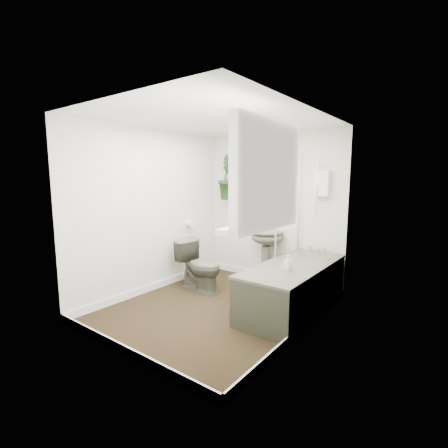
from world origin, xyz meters
The scene contains 22 objects.
floor centered at (0.00, 0.00, -0.01)m, with size 2.30×2.80×0.02m, color black.
ceiling centered at (0.00, 0.00, 2.31)m, with size 2.30×2.80×0.02m, color white.
wall_back centered at (0.00, 1.41, 1.15)m, with size 2.30×0.02×2.30m, color #EEE3C9.
wall_front centered at (0.00, -1.41, 1.15)m, with size 2.30×0.02×2.30m, color #EEE3C9.
wall_left centered at (-1.16, 0.00, 1.15)m, with size 0.02×2.80×2.30m, color #EEE3C9.
wall_right centered at (1.16, 0.00, 1.15)m, with size 0.02×2.80×2.30m, color #EEE3C9.
skirting centered at (0.00, 0.00, 0.05)m, with size 2.30×2.80×0.10m, color white.
bathtub centered at (0.80, 0.50, 0.29)m, with size 0.72×1.72×0.58m, color #505141, non-canonical shape.
bath_screen centered at (0.47, 0.99, 1.28)m, with size 0.04×0.72×1.40m, color silver, non-canonical shape.
shower_box centered at (0.80, 1.34, 1.55)m, with size 0.20×0.10×0.35m, color white.
oval_mirror centered at (0.01, 1.37, 1.50)m, with size 0.46×0.03×0.62m, color tan.
wall_sconce centered at (-0.39, 1.36, 1.40)m, with size 0.04×0.04×0.22m, color black.
toilet_roll_holder centered at (-1.10, 0.70, 0.90)m, with size 0.11×0.11×0.11m, color white.
window_recess centered at (1.09, -0.70, 1.65)m, with size 0.08×1.00×0.90m, color white.
window_sill centered at (1.02, -0.70, 1.23)m, with size 0.18×1.00×0.04m, color white.
window_blinds centered at (1.04, -0.70, 1.65)m, with size 0.01×0.86×0.76m, color white.
toilet centered at (-0.60, 0.37, 0.36)m, with size 0.41×0.71×0.73m, color #505141.
pedestal_sink centered at (0.01, 1.23, 0.41)m, with size 0.48×0.41×0.82m, color #505141, non-canonical shape.
sill_plant centered at (0.98, -0.40, 1.36)m, with size 0.20×0.17×0.22m, color black.
hanging_plant centered at (-0.70, 1.25, 1.63)m, with size 0.40×0.32×0.73m, color black.
soap_bottle centered at (0.83, 0.27, 0.66)m, with size 0.08×0.08×0.17m, color black.
hanging_pot centered at (-0.70, 1.25, 1.93)m, with size 0.16×0.16×0.12m, color #473D23.
Camera 1 is at (2.41, -3.07, 1.64)m, focal length 26.00 mm.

